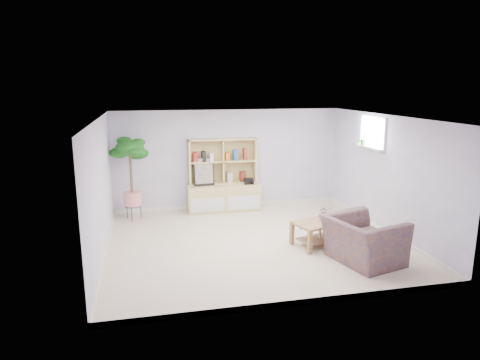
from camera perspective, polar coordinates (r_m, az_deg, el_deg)
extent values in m
cube|color=beige|center=(8.36, 1.83, -8.29)|extent=(5.50, 5.00, 0.01)
cube|color=silver|center=(7.83, 1.95, 8.35)|extent=(5.50, 5.00, 0.01)
cube|color=silver|center=(10.40, -1.52, 2.75)|extent=(5.50, 0.01, 2.40)
cube|color=silver|center=(5.70, 8.12, -5.70)|extent=(5.50, 0.01, 2.40)
cube|color=silver|center=(7.81, -18.07, -1.20)|extent=(0.01, 5.00, 2.40)
cube|color=silver|center=(9.07, 18.97, 0.60)|extent=(0.01, 5.00, 2.40)
cube|color=white|center=(9.46, 16.89, 4.17)|extent=(0.14, 1.00, 0.04)
imported|color=#275925|center=(8.34, 11.32, -4.22)|extent=(0.27, 0.24, 0.28)
imported|color=navy|center=(7.63, 16.12, -7.31)|extent=(1.32, 1.43, 0.89)
imported|color=#104D15|center=(9.69, 16.12, 5.29)|extent=(0.15, 0.12, 0.25)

